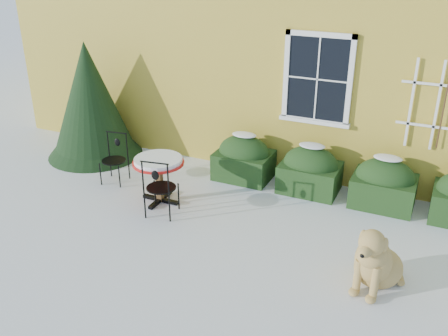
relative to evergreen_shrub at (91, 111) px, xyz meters
The scene contains 7 objects.
ground 4.40m from the evergreen_shrub, 32.21° to the right, with size 80.00×80.00×0.00m, color white.
hedge_row 5.32m from the evergreen_shrub, ahead, with size 4.95×0.80×0.91m.
evergreen_shrub is the anchor object (origin of this frame).
bistro_table 2.70m from the evergreen_shrub, 27.62° to the right, with size 0.89×0.89×0.82m.
patio_chair_near 3.15m from the evergreen_shrub, 31.89° to the right, with size 0.53×0.53×1.04m.
patio_chair_far 1.57m from the evergreen_shrub, 36.95° to the right, with size 0.48×0.47×0.94m.
dog 6.56m from the evergreen_shrub, 19.01° to the right, with size 0.78×1.06×1.00m.
Camera 1 is at (3.02, -5.52, 4.19)m, focal length 40.00 mm.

